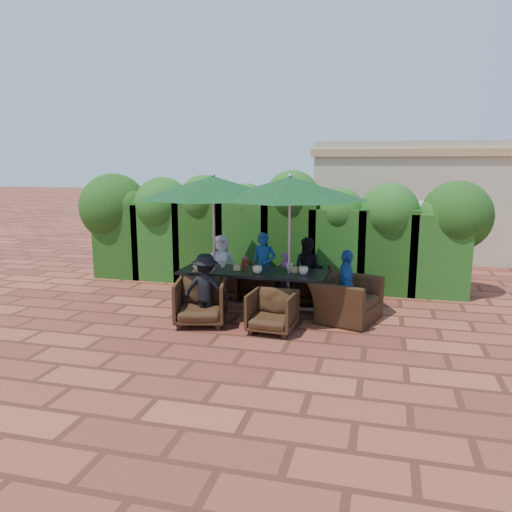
% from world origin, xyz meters
% --- Properties ---
extents(ground, '(80.00, 80.00, 0.00)m').
position_xyz_m(ground, '(0.00, 0.00, 0.00)').
color(ground, brown).
rests_on(ground, ground).
extents(dining_table, '(2.62, 0.90, 0.75)m').
position_xyz_m(dining_table, '(0.19, 0.19, 0.68)').
color(dining_table, black).
rests_on(dining_table, ground).
extents(umbrella_left, '(2.69, 2.69, 2.46)m').
position_xyz_m(umbrella_left, '(-0.52, 0.17, 2.21)').
color(umbrella_left, gray).
rests_on(umbrella_left, ground).
extents(umbrella_right, '(2.66, 2.66, 2.46)m').
position_xyz_m(umbrella_right, '(0.85, 0.15, 2.21)').
color(umbrella_right, gray).
rests_on(umbrella_right, ground).
extents(chair_far_left, '(0.72, 0.67, 0.73)m').
position_xyz_m(chair_far_left, '(-0.61, 1.04, 0.36)').
color(chair_far_left, black).
rests_on(chair_far_left, ground).
extents(chair_far_mid, '(0.71, 0.67, 0.72)m').
position_xyz_m(chair_far_mid, '(0.12, 1.17, 0.36)').
color(chair_far_mid, black).
rests_on(chair_far_mid, ground).
extents(chair_far_right, '(0.91, 0.87, 0.79)m').
position_xyz_m(chair_far_right, '(1.14, 1.02, 0.39)').
color(chair_far_right, black).
rests_on(chair_far_right, ground).
extents(chair_near_left, '(0.96, 0.92, 0.83)m').
position_xyz_m(chair_near_left, '(-0.46, -0.71, 0.42)').
color(chair_near_left, black).
rests_on(chair_near_left, ground).
extents(chair_near_right, '(0.75, 0.71, 0.72)m').
position_xyz_m(chair_near_right, '(0.77, -0.79, 0.36)').
color(chair_near_right, black).
rests_on(chair_near_right, ground).
extents(chair_end_right, '(1.01, 1.26, 0.96)m').
position_xyz_m(chair_end_right, '(1.86, 0.11, 0.48)').
color(chair_end_right, black).
rests_on(chair_end_right, ground).
extents(adult_far_left, '(0.66, 0.46, 1.23)m').
position_xyz_m(adult_far_left, '(-0.70, 1.10, 0.62)').
color(adult_far_left, white).
rests_on(adult_far_left, ground).
extents(adult_far_mid, '(0.53, 0.46, 1.31)m').
position_xyz_m(adult_far_mid, '(0.17, 1.11, 0.65)').
color(adult_far_mid, '#1B4D97').
rests_on(adult_far_mid, ground).
extents(adult_far_right, '(0.63, 0.42, 1.25)m').
position_xyz_m(adult_far_right, '(1.06, 1.08, 0.62)').
color(adult_far_right, black).
rests_on(adult_far_right, ground).
extents(adult_near_left, '(0.78, 0.40, 1.18)m').
position_xyz_m(adult_near_left, '(-0.39, -0.66, 0.59)').
color(adult_near_left, black).
rests_on(adult_near_left, ground).
extents(adult_end_right, '(0.43, 0.74, 1.21)m').
position_xyz_m(adult_end_right, '(1.84, 0.11, 0.61)').
color(adult_end_right, '#1B4D97').
rests_on(adult_end_right, ground).
extents(child_left, '(0.33, 0.29, 0.80)m').
position_xyz_m(child_left, '(-0.25, 1.25, 0.40)').
color(child_left, '#E65169').
rests_on(child_left, ground).
extents(child_right, '(0.39, 0.35, 0.92)m').
position_xyz_m(child_right, '(0.58, 1.25, 0.46)').
color(child_right, '#A750AE').
rests_on(child_right, ground).
extents(pedestrian_a, '(1.73, 0.77, 1.79)m').
position_xyz_m(pedestrian_a, '(1.51, 4.15, 0.90)').
color(pedestrian_a, green).
rests_on(pedestrian_a, ground).
extents(pedestrian_b, '(0.86, 0.54, 1.77)m').
position_xyz_m(pedestrian_b, '(2.49, 4.47, 0.88)').
color(pedestrian_b, '#E65169').
rests_on(pedestrian_b, ground).
extents(pedestrian_c, '(1.23, 0.82, 1.76)m').
position_xyz_m(pedestrian_c, '(3.32, 4.24, 0.88)').
color(pedestrian_c, '#93939B').
rests_on(pedestrian_c, ground).
extents(cup_a, '(0.15, 0.15, 0.12)m').
position_xyz_m(cup_a, '(-0.80, 0.03, 0.81)').
color(cup_a, beige).
rests_on(cup_a, dining_table).
extents(cup_b, '(0.13, 0.13, 0.12)m').
position_xyz_m(cup_b, '(-0.42, 0.35, 0.81)').
color(cup_b, beige).
rests_on(cup_b, dining_table).
extents(cup_c, '(0.17, 0.17, 0.13)m').
position_xyz_m(cup_c, '(0.32, 0.02, 0.82)').
color(cup_c, beige).
rests_on(cup_c, dining_table).
extents(cup_d, '(0.14, 0.14, 0.13)m').
position_xyz_m(cup_d, '(0.82, 0.39, 0.82)').
color(cup_d, beige).
rests_on(cup_d, dining_table).
extents(cup_e, '(0.17, 0.17, 0.13)m').
position_xyz_m(cup_e, '(1.11, 0.14, 0.82)').
color(cup_e, beige).
rests_on(cup_e, dining_table).
extents(ketchup_bottle, '(0.04, 0.04, 0.17)m').
position_xyz_m(ketchup_bottle, '(-0.01, 0.29, 0.83)').
color(ketchup_bottle, '#B20C0A').
rests_on(ketchup_bottle, dining_table).
extents(sauce_bottle, '(0.04, 0.04, 0.17)m').
position_xyz_m(sauce_bottle, '(0.17, 0.33, 0.83)').
color(sauce_bottle, '#4C230C').
rests_on(sauce_bottle, dining_table).
extents(serving_tray, '(0.35, 0.25, 0.02)m').
position_xyz_m(serving_tray, '(-0.65, -0.04, 0.76)').
color(serving_tray, '#A57950').
rests_on(serving_tray, dining_table).
extents(number_block_left, '(0.12, 0.06, 0.10)m').
position_xyz_m(number_block_left, '(-0.09, 0.15, 0.80)').
color(number_block_left, tan).
rests_on(number_block_left, dining_table).
extents(number_block_right, '(0.12, 0.06, 0.10)m').
position_xyz_m(number_block_right, '(0.93, 0.25, 0.80)').
color(number_block_right, tan).
rests_on(number_block_right, dining_table).
extents(hedge_wall, '(9.10, 1.60, 2.49)m').
position_xyz_m(hedge_wall, '(-0.25, 2.32, 1.31)').
color(hedge_wall, black).
rests_on(hedge_wall, ground).
extents(building, '(6.20, 3.08, 3.20)m').
position_xyz_m(building, '(3.50, 6.99, 1.61)').
color(building, '#C4AF91').
rests_on(building, ground).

